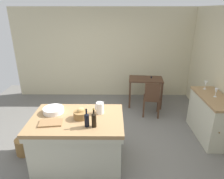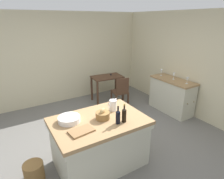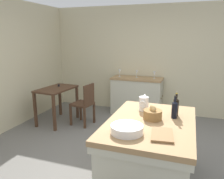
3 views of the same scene
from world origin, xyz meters
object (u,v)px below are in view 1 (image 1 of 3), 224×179
Objects in this scene: wine_bottle_amber at (87,120)px; wine_glass_middle at (206,84)px; pitcher at (100,108)px; cutting_board at (51,123)px; island_table at (78,138)px; wooden_chair at (152,98)px; bread_basket at (81,114)px; writing_desk at (146,83)px; wine_glass_left at (216,91)px; wash_bowl at (53,110)px; wine_bottle_dark at (94,120)px; side_cabinet at (210,117)px; wicker_hamper at (24,146)px.

wine_glass_middle is at bearing 31.58° from wine_bottle_amber.
cutting_board is at bearing -154.96° from pitcher.
island_table is 2.27m from wooden_chair.
writing_desk is at bearing 58.58° from bread_basket.
island_table is 0.61m from wine_bottle_amber.
wine_bottle_amber is at bearing -156.56° from wine_glass_left.
wine_bottle_dark is at bearing -31.36° from wash_bowl.
cutting_board is (-0.44, -0.17, -0.06)m from bread_basket.
wash_bowl is (-0.43, 0.18, 0.44)m from island_table.
wine_bottle_dark is (-1.17, -2.56, 0.34)m from writing_desk.
island_table is 0.59m from cutting_board.
pitcher is 1.30× the size of wine_glass_middle.
writing_desk is 1.05× the size of wooden_chair.
pitcher is 0.68× the size of cutting_board.
writing_desk is 2.72× the size of cutting_board.
pitcher is at bearing 68.37° from wine_bottle_amber.
side_cabinet is 5.17× the size of pitcher.
wine_bottle_amber is at bearing 175.27° from wine_bottle_dark.
wooden_chair is 3.80× the size of pitcher.
wash_bowl is 3.10m from wine_glass_left.
wash_bowl is (-3.03, -0.59, 0.45)m from side_cabinet.
bread_basket is at bearing -162.61° from wine_glass_left.
side_cabinet is 0.72m from wine_glass_middle.
wooden_chair is 2.59× the size of cutting_board.
pitcher is at bearing -164.67° from side_cabinet.
wine_glass_left is at bearing -52.90° from writing_desk.
writing_desk is at bearing 135.62° from wine_glass_middle.
wicker_hamper is (-2.60, -1.47, -0.34)m from wooden_chair.
wooden_chair is 1.96m from pitcher.
pitcher reaches higher than wicker_hamper.
wine_glass_middle is 0.59× the size of wicker_hamper.
wine_bottle_dark is at bearing -97.77° from pitcher.
island_table is 8.29× the size of wine_glass_middle.
wooden_chair is 2.58× the size of wash_bowl.
wine_glass_left is at bearing 15.49° from pitcher.
wine_bottle_dark reaches higher than pitcher.
cutting_board is at bearing -126.79° from writing_desk.
wine_glass_left is at bearing -86.04° from wine_glass_middle.
wine_glass_middle is (2.58, 1.21, 0.56)m from island_table.
wine_bottle_dark is 1.04× the size of wine_bottle_amber.
pitcher is at bearing -154.82° from wine_glass_middle.
wooden_chair is at bearing 36.89° from wash_bowl.
island_table reaches higher than wicker_hamper.
wooden_chair is 1.48m from wine_glass_left.
side_cabinet is 1.29× the size of writing_desk.
pitcher is at bearing -1.10° from wicker_hamper.
wine_glass_left reaches higher than writing_desk.
wicker_hamper is at bearing 161.38° from wine_bottle_dark.
wine_bottle_amber is 1.64× the size of wine_glass_left.
island_table is at bearing 172.76° from bread_basket.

